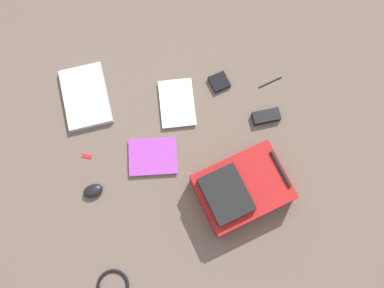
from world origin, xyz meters
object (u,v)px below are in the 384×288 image
at_px(book_comic, 177,103).
at_px(cable_coil, 113,286).
at_px(backpack, 241,189).
at_px(laptop, 86,97).
at_px(power_brick, 266,116).
at_px(computer_mouse, 93,191).
at_px(earbud_pouch, 219,82).
at_px(pen_black, 270,82).
at_px(usb_stick, 87,156).
at_px(book_manual, 153,157).

bearing_deg(book_comic, cable_coil, -36.12).
height_order(backpack, laptop, backpack).
relative_size(backpack, power_brick, 3.21).
bearing_deg(power_brick, book_comic, -117.20).
height_order(computer_mouse, earbud_pouch, computer_mouse).
bearing_deg(power_brick, earbud_pouch, -147.09).
xyz_separation_m(backpack, pen_black, (-0.48, 0.34, -0.07)).
xyz_separation_m(earbud_pouch, usb_stick, (0.16, -0.74, -0.01)).
height_order(backpack, power_brick, backpack).
relative_size(book_manual, pen_black, 2.08).
bearing_deg(backpack, power_brick, 141.05).
distance_m(cable_coil, earbud_pouch, 1.11).
bearing_deg(earbud_pouch, laptop, -101.49).
bearing_deg(computer_mouse, cable_coil, -4.95).
xyz_separation_m(computer_mouse, earbud_pouch, (-0.34, 0.75, -0.01)).
xyz_separation_m(book_manual, earbud_pouch, (-0.27, 0.43, 0.00)).
relative_size(pen_black, earbud_pouch, 1.48).
relative_size(computer_mouse, cable_coil, 0.64).
relative_size(book_manual, power_brick, 2.01).
xyz_separation_m(book_comic, computer_mouse, (0.30, -0.51, 0.01)).
relative_size(cable_coil, usb_stick, 3.01).
relative_size(computer_mouse, power_brick, 0.69).
relative_size(backpack, laptop, 1.26).
bearing_deg(computer_mouse, usb_stick, 174.86).
height_order(book_comic, cable_coil, book_comic).
relative_size(backpack, pen_black, 3.32).
height_order(book_comic, earbud_pouch, earbud_pouch).
distance_m(power_brick, pen_black, 0.19).
distance_m(backpack, earbud_pouch, 0.57).
relative_size(backpack, usb_stick, 8.91).
distance_m(laptop, book_manual, 0.47).
xyz_separation_m(power_brick, usb_stick, (-0.09, -0.90, -0.01)).
bearing_deg(laptop, computer_mouse, -10.22).
bearing_deg(backpack, usb_stick, -121.53).
distance_m(book_comic, power_brick, 0.45).
bearing_deg(earbud_pouch, computer_mouse, -65.68).
relative_size(laptop, cable_coil, 2.35).
bearing_deg(cable_coil, backpack, 108.06).
bearing_deg(power_brick, usb_stick, -95.41).
bearing_deg(pen_black, book_manual, -74.62).
relative_size(backpack, cable_coil, 2.96).
relative_size(book_manual, earbud_pouch, 3.07).
bearing_deg(power_brick, computer_mouse, -84.18).
height_order(cable_coil, power_brick, power_brick).
distance_m(book_manual, cable_coil, 0.62).
distance_m(backpack, pen_black, 0.59).
distance_m(computer_mouse, usb_stick, 0.18).
bearing_deg(book_comic, backpack, 15.83).
relative_size(power_brick, earbud_pouch, 1.53).
bearing_deg(book_manual, backpack, 49.48).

